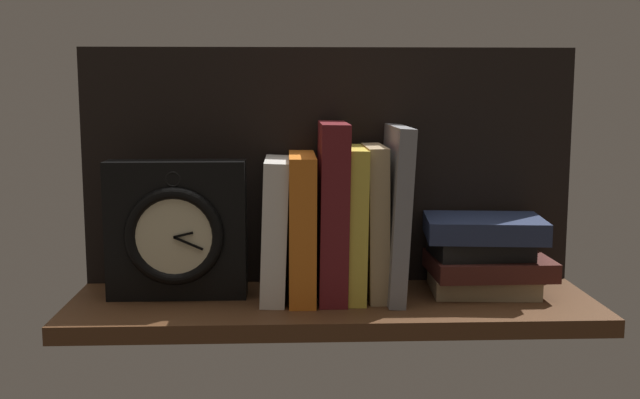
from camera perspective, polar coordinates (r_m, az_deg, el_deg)
name	(u,v)px	position (r cm, az deg, el deg)	size (l,w,h in cm)	color
ground_plane	(333,307)	(113.18, 0.97, -8.08)	(76.90, 23.77, 2.50)	#4C2D19
back_panel	(329,166)	(120.46, 0.68, 2.50)	(76.90, 1.20, 36.96)	black
book_white_catcher	(275,228)	(112.55, -3.38, -2.16)	(3.52, 14.96, 20.49)	silver
book_orange_pandolfini	(302,226)	(112.50, -1.36, -1.98)	(3.81, 16.25, 21.15)	orange
book_maroon_dawkins	(330,210)	(112.26, 0.78, -0.81)	(4.01, 15.33, 25.76)	maroon
book_yellow_seinlanguage	(355,222)	(112.82, 2.61, -1.70)	(2.62, 14.35, 22.15)	gold
book_tan_shortstories	(375,221)	(113.10, 4.14, -1.63)	(2.83, 12.75, 22.38)	tan
book_gray_chess	(395,212)	(113.23, 5.61, -0.91)	(2.41, 16.81, 25.23)	gray
framed_clock	(177,231)	(113.46, -10.68, -2.30)	(20.28, 6.58, 20.28)	black
book_stack_side	(484,254)	(118.04, 12.18, -4.02)	(19.09, 14.39, 11.52)	#9E8966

